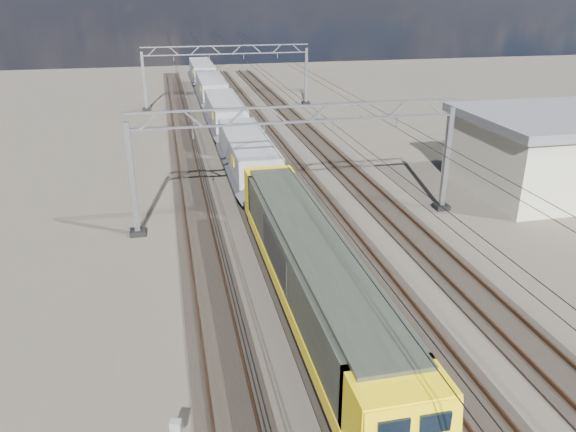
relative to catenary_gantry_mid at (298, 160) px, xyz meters
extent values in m
plane|color=#28231E|center=(0.00, -4.00, -3.91)|extent=(160.00, 160.00, 0.00)
cube|color=black|center=(-6.00, -4.00, -3.85)|extent=(2.60, 140.00, 0.12)
cube|color=#533521|center=(-6.72, -4.00, -3.69)|extent=(0.08, 140.00, 0.16)
cube|color=#533521|center=(-5.28, -4.00, -3.69)|extent=(0.08, 140.00, 0.16)
cube|color=black|center=(-2.00, -4.00, -3.85)|extent=(2.60, 140.00, 0.12)
cube|color=#533521|center=(-2.72, -4.00, -3.69)|extent=(0.08, 140.00, 0.16)
cube|color=#533521|center=(-1.28, -4.00, -3.69)|extent=(0.08, 140.00, 0.16)
cube|color=black|center=(2.00, -4.00, -3.85)|extent=(2.60, 140.00, 0.12)
cube|color=#533521|center=(1.28, -4.00, -3.69)|extent=(0.08, 140.00, 0.16)
cube|color=#533521|center=(2.72, -4.00, -3.69)|extent=(0.08, 140.00, 0.16)
cube|color=black|center=(6.00, -4.00, -3.85)|extent=(2.60, 140.00, 0.12)
cube|color=#533521|center=(5.28, -4.00, -3.69)|extent=(0.08, 140.00, 0.16)
cube|color=#533521|center=(6.72, -4.00, -3.69)|extent=(0.08, 140.00, 0.16)
cube|color=gray|center=(-9.50, 0.00, -0.61)|extent=(0.30, 0.30, 6.60)
cube|color=gray|center=(9.50, 0.00, -0.61)|extent=(0.30, 0.30, 6.60)
cube|color=black|center=(-9.50, 0.00, -3.76)|extent=(0.90, 0.90, 0.30)
cube|color=black|center=(9.50, 0.00, -3.76)|extent=(0.90, 0.90, 0.30)
cube|color=gray|center=(0.00, 0.00, 3.14)|extent=(19.30, 0.18, 0.12)
cube|color=gray|center=(0.00, 0.00, 2.24)|extent=(19.30, 0.18, 0.12)
cube|color=gray|center=(-8.31, 0.00, 2.69)|extent=(1.03, 0.10, 0.94)
cube|color=gray|center=(-5.94, 0.00, 2.69)|extent=(1.03, 0.10, 0.94)
cube|color=gray|center=(-3.56, 0.00, 2.69)|extent=(1.03, 0.10, 0.94)
cube|color=gray|center=(-1.19, 0.00, 2.69)|extent=(1.03, 0.10, 0.94)
cube|color=gray|center=(1.19, 0.00, 2.69)|extent=(1.03, 0.10, 0.94)
cube|color=gray|center=(3.56, 0.00, 2.69)|extent=(1.03, 0.10, 0.94)
cube|color=gray|center=(5.94, 0.00, 2.69)|extent=(1.03, 0.10, 0.94)
cube|color=gray|center=(8.31, 0.00, 2.69)|extent=(1.03, 0.10, 0.94)
cube|color=gray|center=(-6.00, 0.00, 1.92)|extent=(0.06, 0.06, 0.65)
cube|color=gray|center=(-2.00, 0.00, 1.92)|extent=(0.06, 0.06, 0.65)
cube|color=gray|center=(2.00, 0.00, 1.92)|extent=(0.06, 0.06, 0.65)
cube|color=gray|center=(6.00, 0.00, 1.92)|extent=(0.06, 0.06, 0.65)
cube|color=gray|center=(-9.50, 36.00, -0.61)|extent=(0.30, 0.30, 6.60)
cube|color=gray|center=(9.50, 36.00, -0.61)|extent=(0.30, 0.30, 6.60)
cube|color=black|center=(-9.50, 36.00, -3.76)|extent=(0.90, 0.90, 0.30)
cube|color=black|center=(9.50, 36.00, -3.76)|extent=(0.90, 0.90, 0.30)
cube|color=gray|center=(0.00, 36.00, 3.14)|extent=(19.30, 0.18, 0.12)
cube|color=gray|center=(0.00, 36.00, 2.24)|extent=(19.30, 0.18, 0.12)
cube|color=gray|center=(-8.31, 36.00, 2.69)|extent=(1.03, 0.10, 0.94)
cube|color=gray|center=(-5.94, 36.00, 2.69)|extent=(1.03, 0.10, 0.94)
cube|color=gray|center=(-3.56, 36.00, 2.69)|extent=(1.03, 0.10, 0.94)
cube|color=gray|center=(-1.19, 36.00, 2.69)|extent=(1.03, 0.10, 0.94)
cube|color=gray|center=(1.19, 36.00, 2.69)|extent=(1.03, 0.10, 0.94)
cube|color=gray|center=(3.56, 36.00, 2.69)|extent=(1.03, 0.10, 0.94)
cube|color=gray|center=(5.94, 36.00, 2.69)|extent=(1.03, 0.10, 0.94)
cube|color=gray|center=(8.31, 36.00, 2.69)|extent=(1.03, 0.10, 0.94)
cube|color=gray|center=(-6.00, 36.00, 1.92)|extent=(0.06, 0.06, 0.65)
cube|color=gray|center=(-2.00, 36.00, 1.92)|extent=(0.06, 0.06, 0.65)
cube|color=gray|center=(2.00, 36.00, 1.92)|extent=(0.06, 0.06, 0.65)
cube|color=gray|center=(6.00, 36.00, 1.92)|extent=(0.06, 0.06, 0.65)
cylinder|color=black|center=(-6.00, 4.00, 1.59)|extent=(0.03, 140.00, 0.03)
cylinder|color=black|center=(-6.00, 4.00, 2.09)|extent=(0.03, 140.00, 0.03)
cylinder|color=black|center=(-2.00, 4.00, 1.59)|extent=(0.03, 140.00, 0.03)
cylinder|color=black|center=(-2.00, 4.00, 2.09)|extent=(0.03, 140.00, 0.03)
cylinder|color=black|center=(2.00, 4.00, 1.59)|extent=(0.03, 140.00, 0.03)
cylinder|color=black|center=(2.00, 4.00, 2.09)|extent=(0.03, 140.00, 0.03)
cylinder|color=black|center=(6.00, 4.00, 1.59)|extent=(0.03, 140.00, 0.03)
cylinder|color=black|center=(6.00, 4.00, 2.09)|extent=(0.03, 140.00, 0.03)
cube|color=black|center=(-2.00, -17.24, -3.16)|extent=(2.20, 3.60, 0.60)
cube|color=black|center=(-2.00, -4.24, -3.16)|extent=(2.20, 3.60, 0.60)
cube|color=black|center=(-2.00, -10.74, -2.78)|extent=(2.65, 20.00, 0.25)
cube|color=black|center=(-2.00, -10.74, -3.16)|extent=(2.20, 4.50, 0.75)
cube|color=#282C24|center=(-2.00, -10.74, -1.36)|extent=(2.65, 17.00, 2.60)
cube|color=yellow|center=(-3.34, -10.74, -2.36)|extent=(0.04, 17.00, 0.60)
cube|color=yellow|center=(-0.66, -10.74, -2.36)|extent=(0.04, 17.00, 0.60)
cube|color=black|center=(-3.35, -9.74, -1.01)|extent=(0.05, 5.00, 1.40)
cube|color=black|center=(-0.65, -9.74, -1.01)|extent=(0.05, 5.00, 1.40)
cube|color=#282C24|center=(-2.00, -10.74, 0.01)|extent=(2.25, 18.00, 0.15)
cube|color=yellow|center=(-2.00, -19.84, -1.36)|extent=(2.65, 1.80, 2.60)
cube|color=yellow|center=(-2.00, -20.79, -0.86)|extent=(2.60, 0.46, 1.52)
cube|color=black|center=(-1.45, -20.89, -0.76)|extent=(0.85, 0.08, 0.75)
cube|color=yellow|center=(-2.00, -1.64, -1.36)|extent=(2.65, 1.80, 2.60)
cube|color=yellow|center=(-2.00, -0.69, -0.86)|extent=(2.60, 0.46, 1.52)
cube|color=black|center=(-2.55, -0.59, -0.76)|extent=(0.85, 0.08, 0.75)
cube|color=black|center=(-1.45, -0.59, -0.76)|extent=(0.85, 0.08, 0.75)
cylinder|color=black|center=(-2.85, -0.44, -2.76)|extent=(0.36, 0.50, 0.36)
cylinder|color=black|center=(-1.15, -0.44, -2.76)|extent=(0.36, 0.50, 0.36)
cylinder|color=white|center=(-2.60, -0.54, -2.16)|extent=(0.20, 0.08, 0.20)
cylinder|color=white|center=(-1.40, -0.54, -2.16)|extent=(0.20, 0.08, 0.20)
cube|color=black|center=(-2.00, 2.46, -3.19)|extent=(2.20, 2.60, 0.55)
cube|color=black|center=(-2.00, 11.46, -3.19)|extent=(2.20, 2.60, 0.55)
cube|color=black|center=(-2.00, 6.96, -2.83)|extent=(2.40, 13.00, 0.20)
cube|color=gray|center=(-2.00, 6.96, -1.11)|extent=(2.80, 12.00, 1.80)
cube|color=#404247|center=(-2.95, 6.96, -2.36)|extent=(1.48, 12.00, 1.36)
cube|color=#404247|center=(-1.05, 6.96, -2.36)|extent=(1.48, 12.00, 1.36)
cube|color=yellow|center=(-3.42, 3.96, -1.01)|extent=(0.04, 1.20, 0.50)
cube|color=black|center=(-2.00, 16.66, -3.19)|extent=(2.20, 2.60, 0.55)
cube|color=black|center=(-2.00, 25.66, -3.19)|extent=(2.20, 2.60, 0.55)
cube|color=black|center=(-2.00, 21.16, -2.83)|extent=(2.40, 13.00, 0.20)
cube|color=gray|center=(-2.00, 21.16, -1.11)|extent=(2.80, 12.00, 1.80)
cube|color=#404247|center=(-2.95, 21.16, -2.36)|extent=(1.48, 12.00, 1.36)
cube|color=#404247|center=(-1.05, 21.16, -2.36)|extent=(1.48, 12.00, 1.36)
cube|color=yellow|center=(-3.42, 18.16, -1.01)|extent=(0.04, 1.20, 0.50)
cube|color=black|center=(-2.00, 30.86, -3.19)|extent=(2.20, 2.60, 0.55)
cube|color=black|center=(-2.00, 39.86, -3.19)|extent=(2.20, 2.60, 0.55)
cube|color=black|center=(-2.00, 35.36, -2.83)|extent=(2.40, 13.00, 0.20)
cube|color=gray|center=(-2.00, 35.36, -1.11)|extent=(2.80, 12.00, 1.80)
cube|color=#404247|center=(-2.95, 35.36, -2.36)|extent=(1.48, 12.00, 1.36)
cube|color=#404247|center=(-1.05, 35.36, -2.36)|extent=(1.48, 12.00, 1.36)
cube|color=yellow|center=(-3.42, 32.36, -1.01)|extent=(0.04, 1.20, 0.50)
cube|color=black|center=(-2.00, 45.06, -3.19)|extent=(2.20, 2.60, 0.55)
cube|color=black|center=(-2.00, 54.06, -3.19)|extent=(2.20, 2.60, 0.55)
cube|color=black|center=(-2.00, 49.56, -2.83)|extent=(2.40, 13.00, 0.20)
cube|color=gray|center=(-2.00, 49.56, -1.11)|extent=(2.80, 12.00, 1.80)
cube|color=#404247|center=(-2.95, 49.56, -2.36)|extent=(1.48, 12.00, 1.36)
cube|color=#404247|center=(-1.05, 49.56, -2.36)|extent=(1.48, 12.00, 1.36)
cube|color=yellow|center=(-3.42, 46.56, -1.01)|extent=(0.04, 1.20, 0.50)
cube|color=#A4A8AC|center=(-7.84, -16.94, -3.10)|extent=(0.40, 0.34, 0.43)
camera|label=1|loc=(-7.36, -30.80, 9.37)|focal=35.00mm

